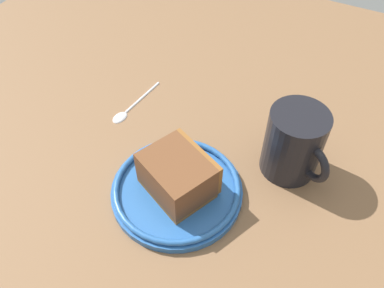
{
  "coord_description": "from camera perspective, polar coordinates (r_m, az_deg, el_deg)",
  "views": [
    {
      "loc": [
        14.25,
        -26.86,
        46.41
      ],
      "look_at": [
        -3.34,
        6.94,
        3.0
      ],
      "focal_mm": 36.41,
      "sensor_mm": 36.0,
      "label": 1
    }
  ],
  "objects": [
    {
      "name": "teaspoon",
      "position": [
        0.68,
        -9.43,
        5.03
      ],
      "size": [
        2.57,
        12.43,
        0.8
      ],
      "color": "silver",
      "rests_on": "ground_plane"
    },
    {
      "name": "ground_plane",
      "position": [
        0.57,
        -0.25,
        -8.99
      ],
      "size": [
        128.21,
        128.21,
        3.43
      ],
      "primitive_type": "cube",
      "color": "brown"
    },
    {
      "name": "small_plate",
      "position": [
        0.55,
        -2.22,
        -6.63
      ],
      "size": [
        18.57,
        18.57,
        1.97
      ],
      "color": "#26599E",
      "rests_on": "ground_plane"
    },
    {
      "name": "cake_slice",
      "position": [
        0.53,
        -2.09,
        -4.56
      ],
      "size": [
        11.59,
        10.86,
        5.88
      ],
      "color": "brown",
      "rests_on": "small_plate"
    },
    {
      "name": "tea_mug",
      "position": [
        0.56,
        14.77,
        0.1
      ],
      "size": [
        10.28,
        8.43,
        10.7
      ],
      "color": "black",
      "rests_on": "ground_plane"
    }
  ]
}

